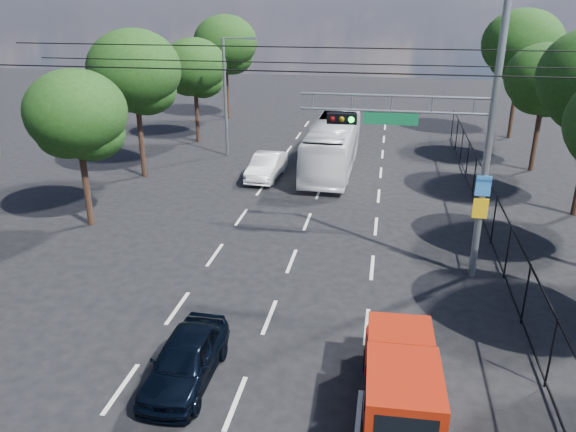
% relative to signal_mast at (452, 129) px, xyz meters
% --- Properties ---
extents(ground, '(120.00, 120.00, 0.00)m').
position_rel_signal_mast_xyz_m(ground, '(-5.28, -7.99, -5.24)').
color(ground, black).
rests_on(ground, ground).
extents(lane_markings, '(6.12, 38.00, 0.01)m').
position_rel_signal_mast_xyz_m(lane_markings, '(-5.28, 6.01, -5.24)').
color(lane_markings, beige).
rests_on(lane_markings, ground).
extents(signal_mast, '(6.43, 0.39, 9.50)m').
position_rel_signal_mast_xyz_m(signal_mast, '(0.00, 0.00, 0.00)').
color(signal_mast, slate).
rests_on(signal_mast, ground).
extents(streetlight_left, '(2.09, 0.22, 7.08)m').
position_rel_signal_mast_xyz_m(streetlight_left, '(-11.62, 14.01, -1.30)').
color(streetlight_left, slate).
rests_on(streetlight_left, ground).
extents(utility_wires, '(22.00, 5.04, 0.74)m').
position_rel_signal_mast_xyz_m(utility_wires, '(-5.28, 0.84, 1.99)').
color(utility_wires, black).
rests_on(utility_wires, ground).
extents(fence_right, '(0.06, 34.03, 2.00)m').
position_rel_signal_mast_xyz_m(fence_right, '(2.32, 4.18, -4.21)').
color(fence_right, black).
rests_on(fence_right, ground).
extents(tree_right_d, '(4.32, 4.32, 7.02)m').
position_rel_signal_mast_xyz_m(tree_right_d, '(6.13, 14.03, -0.39)').
color(tree_right_d, black).
rests_on(tree_right_d, ground).
extents(tree_right_e, '(5.28, 5.28, 8.58)m').
position_rel_signal_mast_xyz_m(tree_right_e, '(6.33, 22.03, 0.69)').
color(tree_right_e, black).
rests_on(tree_right_e, ground).
extents(tree_left_b, '(4.08, 4.08, 6.63)m').
position_rel_signal_mast_xyz_m(tree_left_b, '(-14.47, 2.03, -0.66)').
color(tree_left_b, black).
rests_on(tree_left_b, ground).
extents(tree_left_c, '(4.80, 4.80, 7.80)m').
position_rel_signal_mast_xyz_m(tree_left_c, '(-15.07, 9.03, 0.15)').
color(tree_left_c, black).
rests_on(tree_left_c, ground).
extents(tree_left_d, '(4.20, 4.20, 6.83)m').
position_rel_signal_mast_xyz_m(tree_left_d, '(-14.67, 17.03, -0.52)').
color(tree_left_d, black).
rests_on(tree_left_d, ground).
extents(tree_left_e, '(4.92, 4.92, 7.99)m').
position_rel_signal_mast_xyz_m(tree_left_e, '(-14.87, 25.03, 0.29)').
color(tree_left_e, black).
rests_on(tree_left_e, ground).
extents(red_pickup, '(1.85, 4.67, 1.72)m').
position_rel_signal_mast_xyz_m(red_pickup, '(-1.37, -7.55, -4.33)').
color(red_pickup, black).
rests_on(red_pickup, ground).
extents(navy_hatchback, '(1.52, 3.74, 1.27)m').
position_rel_signal_mast_xyz_m(navy_hatchback, '(-6.75, -7.36, -4.61)').
color(navy_hatchback, black).
rests_on(navy_hatchback, ground).
extents(white_bus, '(2.47, 10.09, 2.80)m').
position_rel_signal_mast_xyz_m(white_bus, '(-5.08, 12.23, -3.84)').
color(white_bus, white).
rests_on(white_bus, ground).
extents(white_van, '(1.62, 4.12, 1.34)m').
position_rel_signal_mast_xyz_m(white_van, '(-8.39, 9.89, -4.57)').
color(white_van, white).
rests_on(white_van, ground).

